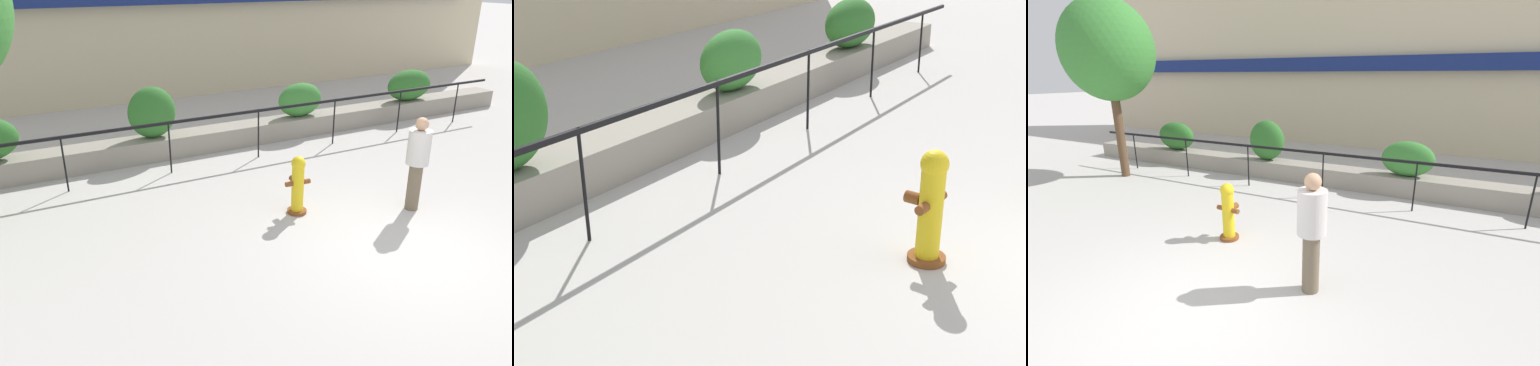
# 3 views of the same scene
# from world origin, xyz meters

# --- Properties ---
(planter_wall_low) EXTENTS (18.00, 0.70, 0.50)m
(planter_wall_low) POSITION_xyz_m (0.00, 6.00, 0.25)
(planter_wall_low) COLOR gray
(planter_wall_low) RESTS_ON ground
(fence_railing_segment) EXTENTS (15.00, 0.05, 1.15)m
(fence_railing_segment) POSITION_xyz_m (-0.00, 4.90, 1.02)
(fence_railing_segment) COLOR black
(fence_railing_segment) RESTS_ON ground
(hedge_bush_2) EXTENTS (1.27, 0.62, 0.87)m
(hedge_bush_2) POSITION_xyz_m (1.83, 6.00, 0.94)
(hedge_bush_2) COLOR #387F33
(hedge_bush_2) RESTS_ON planter_wall_low
(hedge_bush_3) EXTENTS (1.54, 0.70, 0.90)m
(hedge_bush_3) POSITION_xyz_m (5.65, 6.00, 0.95)
(hedge_bush_3) COLOR #2D6B28
(hedge_bush_3) RESTS_ON planter_wall_low
(fire_hydrant) EXTENTS (0.48, 0.45, 1.08)m
(fire_hydrant) POSITION_xyz_m (-0.78, 1.97, 0.55)
(fire_hydrant) COLOR brown
(fire_hydrant) RESTS_ON ground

